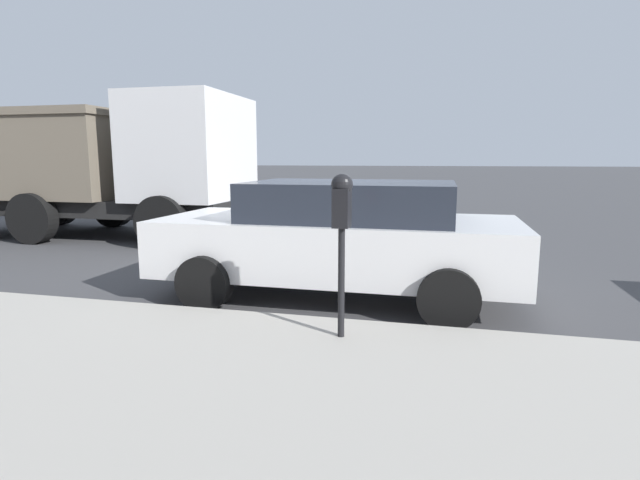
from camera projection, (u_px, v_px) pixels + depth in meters
name	position (u px, v px, depth m)	size (l,w,h in m)	color
ground_plane	(333.00, 278.00, 7.29)	(220.00, 220.00, 0.00)	#424244
parking_meter	(342.00, 214.00, 4.34)	(0.21, 0.19, 1.47)	black
car_white	(340.00, 236.00, 6.21)	(2.10, 4.40, 1.45)	silver
dump_truck	(98.00, 163.00, 11.11)	(2.98, 6.61, 3.03)	black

